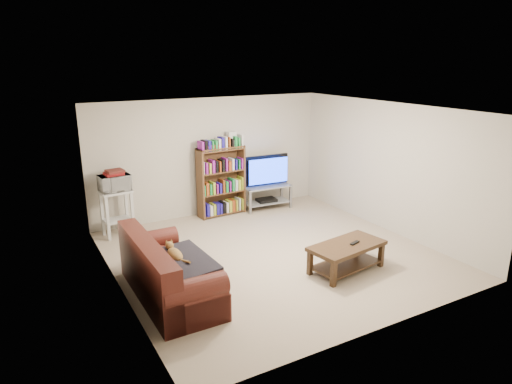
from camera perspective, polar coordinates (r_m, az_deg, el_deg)
floor at (r=7.70m, az=2.12°, el=-7.79°), size 5.00×5.00×0.00m
ceiling at (r=7.06m, az=2.33°, el=10.26°), size 5.00×5.00×0.00m
wall_back at (r=9.45m, az=-5.72°, el=4.41°), size 5.00×0.00×5.00m
wall_front at (r=5.43m, az=16.17°, el=-5.42°), size 5.00×0.00×5.00m
wall_left at (r=6.40m, az=-17.26°, el=-2.15°), size 0.00×5.00×5.00m
wall_right at (r=8.82m, az=16.25°, el=2.95°), size 0.00×5.00×5.00m
sofa at (r=6.42m, az=-11.33°, el=-10.31°), size 0.89×2.01×0.86m
blanket at (r=6.26m, az=-9.48°, el=-8.81°), size 0.86×1.07×0.18m
cat at (r=6.39m, az=-10.08°, el=-7.70°), size 0.22×0.55×0.16m
coffee_table at (r=7.17m, az=11.26°, el=-7.37°), size 1.28×0.77×0.44m
remote at (r=7.16m, az=12.23°, el=-6.22°), size 0.20×0.11×0.02m
tv_stand at (r=9.85m, az=1.32°, el=-0.11°), size 1.06×0.53×0.52m
television at (r=9.73m, az=1.34°, el=2.64°), size 1.12×0.22×0.64m
dvd_player at (r=9.90m, az=1.31°, el=-1.00°), size 0.43×0.31×0.06m
bookshelf at (r=9.39m, az=-4.36°, el=1.46°), size 1.01×0.37×1.44m
shelf_clutter at (r=9.27m, az=-3.98°, el=6.34°), size 0.73×0.26×0.28m
microwave_stand at (r=8.68m, az=-17.01°, el=-1.80°), size 0.57×0.44×0.86m
microwave at (r=8.55m, az=-17.26°, el=1.10°), size 0.56×0.41×0.29m
game_boxes at (r=8.51m, az=-17.36°, el=2.21°), size 0.34×0.30×0.05m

